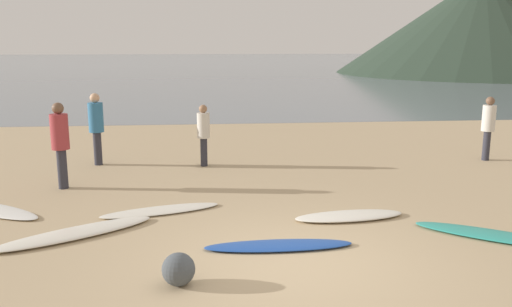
{
  "coord_description": "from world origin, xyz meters",
  "views": [
    {
      "loc": [
        -1.2,
        -7.01,
        3.09
      ],
      "look_at": [
        -0.1,
        4.74,
        0.6
      ],
      "focal_mm": 37.94,
      "sensor_mm": 36.0,
      "label": 1
    }
  ],
  "objects_px": {
    "surfboard_2": "(75,233)",
    "surfboard_6": "(494,235)",
    "surfboard_5": "(349,216)",
    "person_1": "(488,123)",
    "surfboard_3": "(161,210)",
    "person_2": "(60,138)",
    "surfboard_4": "(279,245)",
    "person_0": "(96,123)",
    "beach_rock_far": "(178,269)",
    "person_3": "(203,130)"
  },
  "relations": [
    {
      "from": "surfboard_4",
      "to": "person_2",
      "type": "xyz_separation_m",
      "value": [
        -4.09,
        3.75,
        1.04
      ]
    },
    {
      "from": "surfboard_4",
      "to": "surfboard_5",
      "type": "bearing_deg",
      "value": 41.28
    },
    {
      "from": "surfboard_2",
      "to": "surfboard_6",
      "type": "distance_m",
      "value": 6.71
    },
    {
      "from": "person_3",
      "to": "surfboard_3",
      "type": "bearing_deg",
      "value": -142.45
    },
    {
      "from": "surfboard_6",
      "to": "beach_rock_far",
      "type": "height_order",
      "value": "beach_rock_far"
    },
    {
      "from": "person_1",
      "to": "person_2",
      "type": "relative_size",
      "value": 0.91
    },
    {
      "from": "surfboard_2",
      "to": "surfboard_3",
      "type": "height_order",
      "value": "surfboard_2"
    },
    {
      "from": "person_3",
      "to": "surfboard_4",
      "type": "bearing_deg",
      "value": -118.68
    },
    {
      "from": "surfboard_4",
      "to": "surfboard_6",
      "type": "height_order",
      "value": "surfboard_6"
    },
    {
      "from": "person_1",
      "to": "surfboard_3",
      "type": "bearing_deg",
      "value": -74.23
    },
    {
      "from": "surfboard_3",
      "to": "person_1",
      "type": "height_order",
      "value": "person_1"
    },
    {
      "from": "beach_rock_far",
      "to": "surfboard_4",
      "type": "bearing_deg",
      "value": 38.17
    },
    {
      "from": "surfboard_5",
      "to": "person_0",
      "type": "distance_m",
      "value": 7.08
    },
    {
      "from": "person_2",
      "to": "beach_rock_far",
      "type": "relative_size",
      "value": 4.24
    },
    {
      "from": "surfboard_2",
      "to": "person_3",
      "type": "relative_size",
      "value": 1.71
    },
    {
      "from": "surfboard_3",
      "to": "person_0",
      "type": "distance_m",
      "value": 4.55
    },
    {
      "from": "person_0",
      "to": "beach_rock_far",
      "type": "distance_m",
      "value": 7.5
    },
    {
      "from": "surfboard_6",
      "to": "person_1",
      "type": "distance_m",
      "value": 6.15
    },
    {
      "from": "surfboard_2",
      "to": "surfboard_5",
      "type": "bearing_deg",
      "value": -26.59
    },
    {
      "from": "surfboard_3",
      "to": "person_2",
      "type": "relative_size",
      "value": 1.2
    },
    {
      "from": "surfboard_3",
      "to": "surfboard_5",
      "type": "bearing_deg",
      "value": -27.96
    },
    {
      "from": "person_0",
      "to": "person_3",
      "type": "height_order",
      "value": "person_0"
    },
    {
      "from": "surfboard_3",
      "to": "person_2",
      "type": "height_order",
      "value": "person_2"
    },
    {
      "from": "person_0",
      "to": "person_3",
      "type": "distance_m",
      "value": 2.69
    },
    {
      "from": "surfboard_4",
      "to": "person_1",
      "type": "bearing_deg",
      "value": 41.81
    },
    {
      "from": "surfboard_6",
      "to": "surfboard_4",
      "type": "bearing_deg",
      "value": -143.67
    },
    {
      "from": "person_0",
      "to": "person_2",
      "type": "distance_m",
      "value": 2.22
    },
    {
      "from": "surfboard_5",
      "to": "person_3",
      "type": "distance_m",
      "value": 5.08
    },
    {
      "from": "person_0",
      "to": "person_1",
      "type": "distance_m",
      "value": 9.99
    },
    {
      "from": "beach_rock_far",
      "to": "person_0",
      "type": "bearing_deg",
      "value": 108.23
    },
    {
      "from": "surfboard_2",
      "to": "person_3",
      "type": "bearing_deg",
      "value": 34.45
    },
    {
      "from": "surfboard_4",
      "to": "surfboard_5",
      "type": "distance_m",
      "value": 1.89
    },
    {
      "from": "surfboard_2",
      "to": "beach_rock_far",
      "type": "relative_size",
      "value": 6.1
    },
    {
      "from": "surfboard_2",
      "to": "surfboard_5",
      "type": "height_order",
      "value": "same"
    },
    {
      "from": "surfboard_5",
      "to": "person_0",
      "type": "xyz_separation_m",
      "value": [
        -5.2,
        4.7,
        1.02
      ]
    },
    {
      "from": "surfboard_4",
      "to": "person_0",
      "type": "bearing_deg",
      "value": 122.49
    },
    {
      "from": "surfboard_6",
      "to": "person_0",
      "type": "distance_m",
      "value": 9.37
    },
    {
      "from": "surfboard_2",
      "to": "person_2",
      "type": "distance_m",
      "value": 3.24
    },
    {
      "from": "surfboard_5",
      "to": "person_3",
      "type": "height_order",
      "value": "person_3"
    },
    {
      "from": "surfboard_3",
      "to": "surfboard_6",
      "type": "relative_size",
      "value": 0.88
    },
    {
      "from": "surfboard_4",
      "to": "surfboard_6",
      "type": "xyz_separation_m",
      "value": [
        3.48,
        0.1,
        0.0
      ]
    },
    {
      "from": "person_2",
      "to": "surfboard_6",
      "type": "bearing_deg",
      "value": 66.59
    },
    {
      "from": "person_1",
      "to": "person_2",
      "type": "distance_m",
      "value": 10.45
    },
    {
      "from": "surfboard_5",
      "to": "beach_rock_far",
      "type": "distance_m",
      "value": 3.74
    },
    {
      "from": "surfboard_5",
      "to": "person_1",
      "type": "bearing_deg",
      "value": 35.95
    },
    {
      "from": "surfboard_2",
      "to": "surfboard_5",
      "type": "relative_size",
      "value": 1.33
    },
    {
      "from": "beach_rock_far",
      "to": "surfboard_6",
      "type": "bearing_deg",
      "value": 14.14
    },
    {
      "from": "surfboard_5",
      "to": "surfboard_6",
      "type": "xyz_separation_m",
      "value": [
        2.06,
        -1.14,
        -0.01
      ]
    },
    {
      "from": "surfboard_4",
      "to": "person_1",
      "type": "relative_size",
      "value": 1.36
    },
    {
      "from": "surfboard_2",
      "to": "person_0",
      "type": "xyz_separation_m",
      "value": [
        -0.59,
        5.14,
        1.02
      ]
    }
  ]
}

